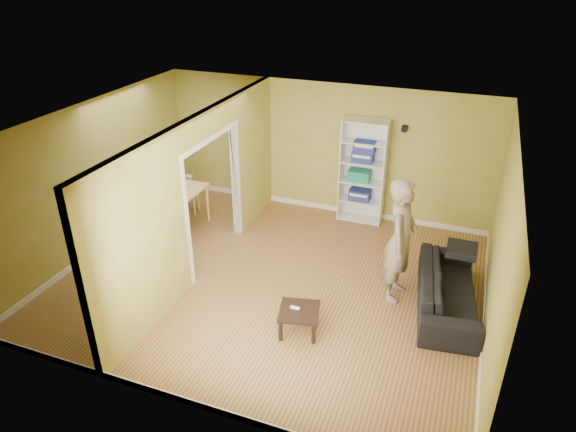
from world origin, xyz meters
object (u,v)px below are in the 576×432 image
object	(u,v)px
sofa	(449,284)
coffee_table	(299,313)
chair_left	(136,196)
person	(402,230)
chair_far	(189,192)
dining_table	(170,190)
bookshelf	(364,171)
chair_near	(152,214)

from	to	relation	value
sofa	coffee_table	xyz separation A→B (m)	(-1.87, -1.30, -0.09)
sofa	chair_left	world-z (taller)	chair_left
person	chair_far	xyz separation A→B (m)	(-4.40, 1.34, -0.68)
person	dining_table	bearing A→B (deg)	84.87
sofa	dining_table	world-z (taller)	sofa
person	bookshelf	xyz separation A→B (m)	(-1.10, 2.31, -0.12)
chair_left	chair_near	distance (m)	1.03
dining_table	chair_far	distance (m)	0.62
sofa	coffee_table	distance (m)	2.28
person	sofa	bearing A→B (deg)	-87.60
person	chair_near	distance (m)	4.50
coffee_table	dining_table	bearing A→B (deg)	147.71
coffee_table	chair_left	distance (m)	4.69
dining_table	chair_far	bearing A→B (deg)	83.85
person	chair_far	world-z (taller)	person
chair_far	person	bearing A→B (deg)	150.40
coffee_table	bookshelf	bearing A→B (deg)	90.02
chair_left	bookshelf	bearing A→B (deg)	128.92
bookshelf	chair_far	world-z (taller)	bookshelf
coffee_table	chair_far	world-z (taller)	chair_far
person	chair_near	world-z (taller)	person
coffee_table	dining_table	xyz separation A→B (m)	(-3.36, 2.12, 0.41)
chair_near	chair_far	bearing A→B (deg)	87.95
bookshelf	chair_near	bearing A→B (deg)	-147.45
chair_far	dining_table	bearing A→B (deg)	71.21
dining_table	coffee_table	bearing A→B (deg)	-32.29
bookshelf	chair_far	size ratio (longest dim) A/B	2.24
bookshelf	chair_near	xyz separation A→B (m)	(-3.35, -2.14, -0.49)
sofa	chair_left	bearing A→B (deg)	74.84
bookshelf	dining_table	size ratio (longest dim) A/B	1.59
dining_table	bookshelf	bearing A→B (deg)	24.39
coffee_table	dining_table	world-z (taller)	dining_table
chair_left	dining_table	bearing A→B (deg)	108.50
chair_left	chair_near	size ratio (longest dim) A/B	0.89
coffee_table	chair_near	bearing A→B (deg)	155.81
chair_left	chair_far	distance (m)	1.03
chair_left	person	bearing A→B (deg)	100.36
coffee_table	chair_left	world-z (taller)	chair_left
person	chair_near	xyz separation A→B (m)	(-4.46, 0.17, -0.62)
chair_far	coffee_table	bearing A→B (deg)	128.31
chair_near	chair_far	distance (m)	1.17
bookshelf	chair_left	distance (m)	4.47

